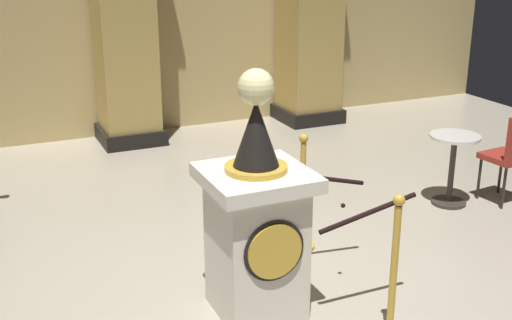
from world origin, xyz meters
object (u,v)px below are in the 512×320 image
Objects in this scene: stanchion_near at (392,290)px; cafe_table at (453,161)px; stanchion_far at (302,209)px; pedestal_clock at (256,223)px; cafe_chair_red at (512,150)px.

cafe_table is at bearing 41.72° from stanchion_near.
stanchion_near is 1.49m from stanchion_far.
pedestal_clock is 2.87m from cafe_table.
stanchion_near is at bearing -138.28° from cafe_table.
stanchion_near is at bearing -148.76° from cafe_chair_red.
cafe_chair_red is at bearing -22.00° from cafe_table.
stanchion_near reaches higher than stanchion_far.
stanchion_near reaches higher than cafe_chair_red.
stanchion_far reaches higher than cafe_table.
stanchion_far is 1.43× the size of cafe_table.
pedestal_clock is 1.69× the size of stanchion_near.
pedestal_clock is 1.04m from stanchion_near.
cafe_chair_red reaches higher than cafe_table.
cafe_table is 0.77× the size of cafe_chair_red.
cafe_table is (1.87, 0.28, 0.10)m from stanchion_far.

